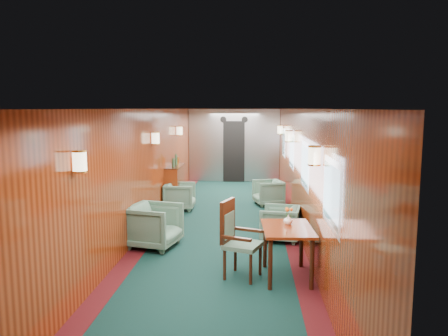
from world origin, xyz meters
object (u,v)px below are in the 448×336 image
armchair_left_far (180,196)px  armchair_right_far (268,193)px  side_chair (236,236)px  dining_table (287,235)px  credenza (175,185)px  armchair_left_near (154,226)px  armchair_right_near (280,223)px

armchair_left_far → armchair_right_far: 2.23m
side_chair → armchair_left_far: bearing=130.4°
side_chair → armchair_right_far: side_chair is taller
side_chair → armchair_right_far: bearing=102.9°
dining_table → credenza: credenza is taller
credenza → armchair_right_far: size_ratio=1.85×
dining_table → credenza: (-2.44, 4.67, -0.12)m
dining_table → armchair_left_far: dining_table is taller
armchair_right_far → armchair_left_near: bearing=-47.1°
armchair_left_near → armchair_right_near: bearing=-62.8°
armchair_left_far → credenza: bearing=20.8°
dining_table → credenza: 5.27m
armchair_right_near → dining_table: bearing=9.6°
armchair_right_near → armchair_right_far: armchair_right_near is taller
credenza → armchair_right_near: (2.46, -2.87, -0.19)m
armchair_left_near → armchair_right_near: armchair_left_near is taller
armchair_left_near → armchair_left_far: size_ratio=1.18×
dining_table → armchair_left_near: armchair_left_near is taller
armchair_left_far → side_chair: bearing=-161.2°
credenza → armchair_left_far: (0.22, -0.54, -0.18)m
dining_table → side_chair: (-0.73, 0.01, -0.02)m
armchair_left_far → dining_table: bearing=-152.8°
credenza → armchair_right_near: 3.78m
armchair_left_far → armchair_right_near: (2.24, -2.33, -0.00)m
side_chair → armchair_right_near: size_ratio=1.60×
side_chair → credenza: credenza is taller
armchair_right_near → armchair_left_far: bearing=-126.0°
dining_table → side_chair: size_ratio=0.92×
credenza → armchair_left_near: credenza is taller
side_chair → armchair_left_near: 1.95m
dining_table → armchair_left_near: bearing=147.0°
armchair_right_near → side_chair: bearing=-12.4°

